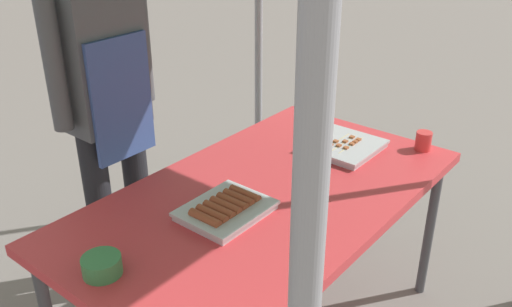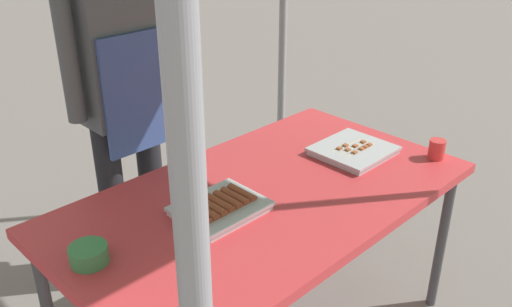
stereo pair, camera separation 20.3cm
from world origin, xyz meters
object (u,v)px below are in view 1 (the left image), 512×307
Objects in this scene: tray_grilled_sausages at (226,209)px; drink_cup_near_edge at (423,141)px; stall_table at (266,204)px; condiment_bowl at (102,266)px; vendor_woman at (106,94)px; tray_meat_skewers at (344,146)px.

drink_cup_near_edge is (0.94, -0.32, 0.02)m from tray_grilled_sausages.
tray_grilled_sausages reaches higher than stall_table.
drink_cup_near_edge reaches higher than condiment_bowl.
drink_cup_near_edge is at bearing -15.38° from condiment_bowl.
drink_cup_near_edge is at bearing -18.85° from tray_grilled_sausages.
tray_grilled_sausages is 0.83m from vendor_woman.
tray_grilled_sausages is 0.99× the size of tray_meat_skewers.
vendor_woman is at bearing 126.31° from drink_cup_near_edge.
stall_table is at bearing 96.34° from vendor_woman.
stall_table is at bearing -4.58° from tray_grilled_sausages.
drink_cup_near_edge is (0.22, -0.27, 0.03)m from tray_meat_skewers.
tray_grilled_sausages is at bearing 175.42° from stall_table.
vendor_woman is at bearing 96.34° from stall_table.
condiment_bowl is at bearing 50.50° from vendor_woman.
drink_cup_near_edge is at bearing -22.63° from stall_table.
condiment_bowl is at bearing 172.89° from stall_table.
tray_meat_skewers is (0.72, -0.05, -0.01)m from tray_grilled_sausages.
vendor_woman is (0.12, 0.79, 0.21)m from tray_grilled_sausages.
stall_table is 5.17× the size of tray_meat_skewers.
tray_meat_skewers is at bearing -3.71° from stall_table.
tray_grilled_sausages is 0.19× the size of vendor_woman.
condiment_bowl reaches higher than tray_grilled_sausages.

